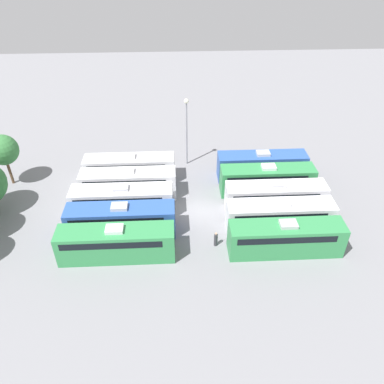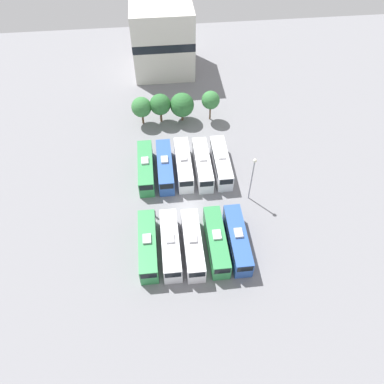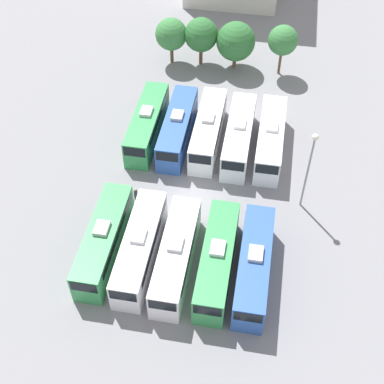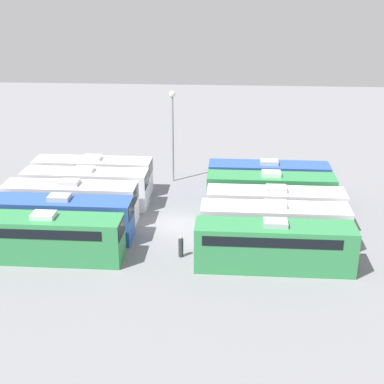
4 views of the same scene
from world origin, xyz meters
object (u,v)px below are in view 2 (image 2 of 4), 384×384
(worker_person, at_px, (154,213))
(tree_3, at_px, (211,100))
(bus_1, at_px, (170,244))
(bus_6, at_px, (165,166))
(bus_2, at_px, (193,244))
(light_pole, at_px, (253,173))
(bus_9, at_px, (221,162))
(bus_0, at_px, (148,245))
(bus_8, at_px, (202,164))
(tree_0, at_px, (141,107))
(bus_5, at_px, (146,167))
(depot_building, at_px, (163,37))
(bus_7, at_px, (183,164))
(bus_4, at_px, (237,239))
(bus_3, at_px, (216,241))
(tree_1, at_px, (160,105))
(tree_2, at_px, (182,105))

(worker_person, relative_size, tree_3, 0.25)
(bus_1, relative_size, bus_6, 1.00)
(bus_2, xyz_separation_m, light_pole, (10.44, 9.26, 4.22))
(bus_9, height_order, light_pole, light_pole)
(bus_1, height_order, bus_6, same)
(bus_0, relative_size, tree_3, 1.70)
(bus_0, relative_size, bus_8, 1.00)
(bus_2, xyz_separation_m, bus_9, (6.82, 16.42, 0.00))
(tree_0, bearing_deg, bus_1, -83.63)
(bus_5, relative_size, bus_9, 1.00)
(bus_0, distance_m, depot_building, 51.53)
(worker_person, distance_m, light_pole, 16.83)
(bus_7, distance_m, tree_3, 15.96)
(bus_1, distance_m, bus_6, 16.17)
(bus_7, height_order, light_pole, light_pole)
(bus_5, relative_size, bus_7, 1.00)
(bus_4, distance_m, bus_6, 19.02)
(bus_8, distance_m, worker_person, 12.89)
(bus_2, bearing_deg, tree_3, 77.39)
(bus_3, distance_m, worker_person, 11.31)
(bus_0, distance_m, tree_3, 33.30)
(bus_1, distance_m, tree_3, 32.33)
(tree_1, distance_m, tree_3, 9.93)
(bus_4, bearing_deg, bus_8, 101.09)
(tree_3, bearing_deg, bus_0, -113.93)
(tree_1, bearing_deg, tree_2, -0.86)
(bus_6, relative_size, bus_7, 1.00)
(bus_9, height_order, tree_0, tree_0)
(light_pole, height_order, tree_1, light_pole)
(worker_person, xyz_separation_m, light_pole, (15.83, 2.22, 5.25))
(bus_0, xyz_separation_m, tree_2, (7.84, 30.65, 1.88))
(tree_3, bearing_deg, tree_2, 176.70)
(bus_3, distance_m, bus_6, 17.60)
(bus_9, bearing_deg, bus_5, 179.42)
(tree_0, distance_m, depot_building, 21.53)
(worker_person, relative_size, depot_building, 0.11)
(tree_1, relative_size, tree_3, 0.96)
(bus_0, height_order, depot_building, depot_building)
(worker_person, height_order, tree_3, tree_3)
(worker_person, bearing_deg, bus_0, -100.11)
(tree_3, bearing_deg, depot_building, 111.46)
(bus_4, height_order, light_pole, light_pole)
(bus_3, height_order, tree_0, tree_0)
(bus_0, relative_size, bus_4, 1.00)
(bus_8, bearing_deg, depot_building, 97.62)
(bus_2, distance_m, light_pole, 14.58)
(worker_person, distance_m, tree_0, 24.17)
(depot_building, bearing_deg, bus_7, -87.73)
(bus_4, distance_m, bus_8, 16.45)
(bus_2, bearing_deg, light_pole, 41.59)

